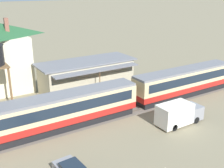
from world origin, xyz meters
The scene contains 5 objects.
ground_plane centered at (0.00, 0.00, 0.00)m, with size 600.00×600.00×0.00m, color #7A7056.
passenger_train centered at (-7.67, 0.25, 2.28)m, with size 54.63×2.99×4.11m.
railway_track centered at (-6.68, 0.25, 0.01)m, with size 99.94×3.60×0.04m.
station_building centered at (-0.50, 9.91, 2.38)m, with size 15.09×7.23×4.70m.
delivery_truck_grey centered at (3.23, -6.11, 1.34)m, with size 5.96×2.29×2.67m.
Camera 1 is at (-19.27, -27.24, 15.43)m, focal length 45.00 mm.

